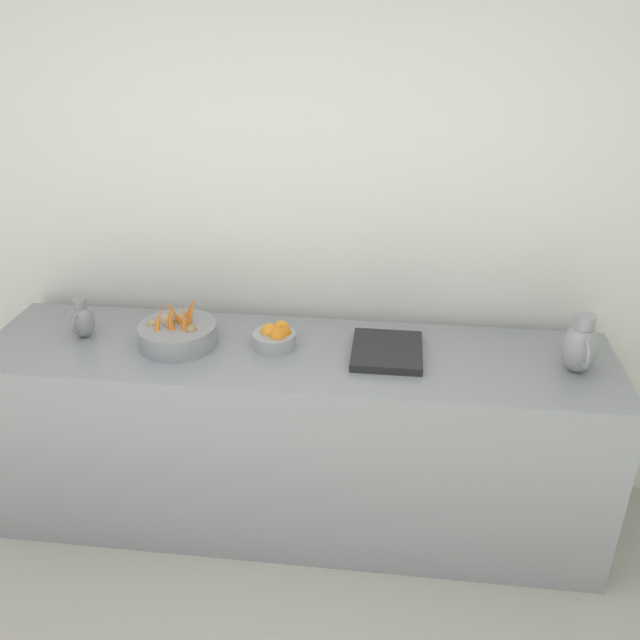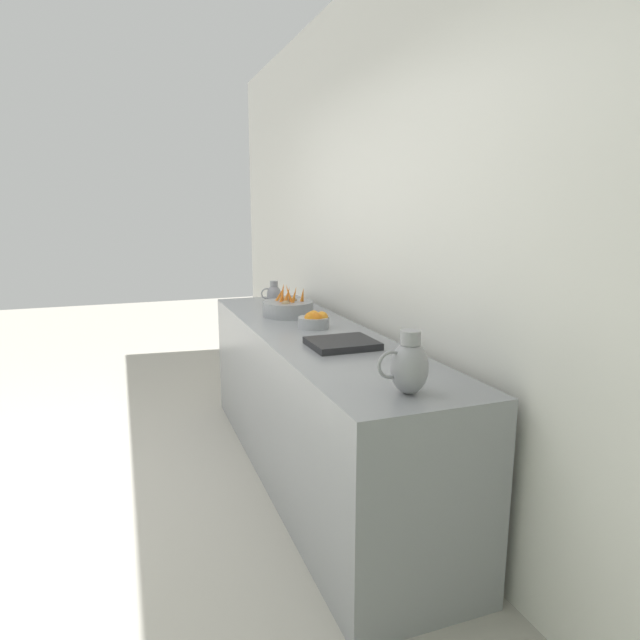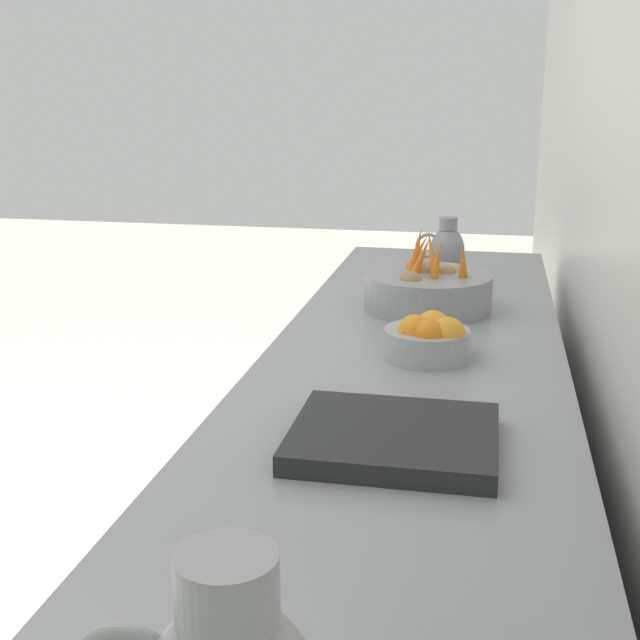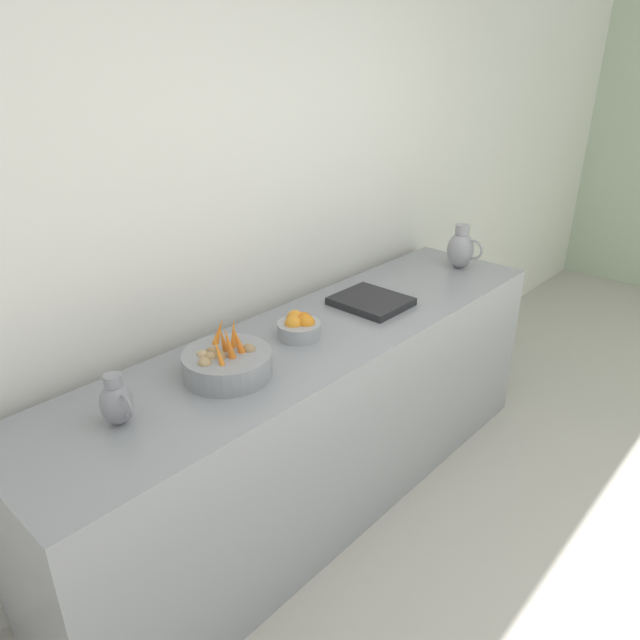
% 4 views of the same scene
% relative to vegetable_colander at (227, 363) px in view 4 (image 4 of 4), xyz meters
% --- Properties ---
extents(tile_wall_left, '(0.10, 7.57, 3.00)m').
position_rel_vegetable_colander_xyz_m(tile_wall_left, '(-0.45, 1.02, 0.52)').
color(tile_wall_left, white).
rests_on(tile_wall_left, ground_plane).
extents(prep_counter, '(0.67, 2.77, 0.92)m').
position_rel_vegetable_colander_xyz_m(prep_counter, '(-0.00, 0.52, -0.52)').
color(prep_counter, gray).
rests_on(prep_counter, ground_plane).
extents(vegetable_colander, '(0.34, 0.34, 0.22)m').
position_rel_vegetable_colander_xyz_m(vegetable_colander, '(0.00, 0.00, 0.00)').
color(vegetable_colander, gray).
rests_on(vegetable_colander, prep_counter).
extents(orange_bowl, '(0.19, 0.19, 0.10)m').
position_rel_vegetable_colander_xyz_m(orange_bowl, '(-0.04, 0.43, -0.01)').
color(orange_bowl, '#9EA0A5').
rests_on(orange_bowl, prep_counter).
extents(metal_pitcher_tall, '(0.21, 0.15, 0.25)m').
position_rel_vegetable_colander_xyz_m(metal_pitcher_tall, '(0.02, 1.70, 0.06)').
color(metal_pitcher_tall, '#939399').
rests_on(metal_pitcher_tall, prep_counter).
extents(metal_pitcher_short, '(0.16, 0.11, 0.18)m').
position_rel_vegetable_colander_xyz_m(metal_pitcher_short, '(-0.02, -0.45, 0.03)').
color(metal_pitcher_short, gray).
rests_on(metal_pitcher_short, prep_counter).
extents(counter_sink_basin, '(0.34, 0.30, 0.04)m').
position_rel_vegetable_colander_xyz_m(counter_sink_basin, '(-0.02, 0.92, -0.04)').
color(counter_sink_basin, '#232326').
rests_on(counter_sink_basin, prep_counter).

